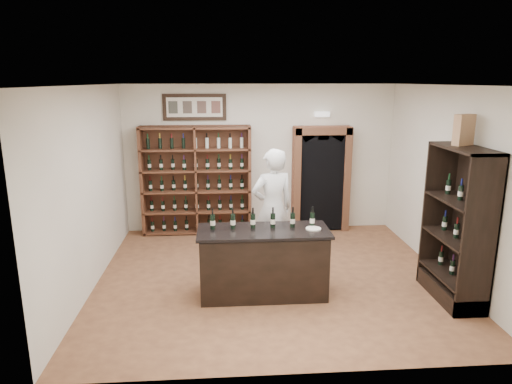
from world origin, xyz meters
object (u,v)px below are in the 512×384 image
wine_crate (464,130)px  shopkeeper (273,208)px  wine_shelf (197,180)px  side_cabinet (457,248)px  counter_bottle_0 (213,222)px  tasting_counter (263,263)px

wine_crate → shopkeeper: bearing=130.1°
wine_shelf → side_cabinet: (3.82, -3.23, -0.35)m
wine_shelf → shopkeeper: (1.35, -1.85, -0.10)m
counter_bottle_0 → side_cabinet: bearing=-6.6°
wine_shelf → wine_crate: bearing=-38.8°
counter_bottle_0 → wine_crate: wine_crate is taller
shopkeeper → wine_crate: bearing=136.9°
shopkeeper → counter_bottle_0: bearing=29.0°
side_cabinet → shopkeeper: side_cabinet is taller
side_cabinet → shopkeeper: 2.85m
wine_crate → tasting_counter: bearing=153.5°
tasting_counter → counter_bottle_0: bearing=172.3°
tasting_counter → wine_shelf: bearing=110.6°
counter_bottle_0 → wine_crate: (3.44, -0.24, 1.30)m
wine_shelf → tasting_counter: 3.19m
wine_shelf → wine_crate: 5.08m
shopkeeper → tasting_counter: bearing=60.5°
tasting_counter → wine_crate: 3.33m
shopkeeper → wine_crate: (2.48, -1.23, 1.41)m
counter_bottle_0 → wine_crate: size_ratio=0.71×
wine_shelf → counter_bottle_0: size_ratio=7.33×
side_cabinet → shopkeeper: size_ratio=1.10×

